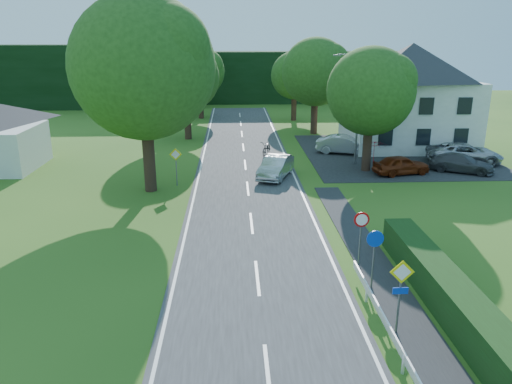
{
  "coord_description": "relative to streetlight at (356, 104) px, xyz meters",
  "views": [
    {
      "loc": [
        -0.9,
        -5.79,
        9.23
      ],
      "look_at": [
        0.17,
        16.75,
        2.09
      ],
      "focal_mm": 35.0,
      "sensor_mm": 36.0,
      "label": 1
    }
  ],
  "objects": [
    {
      "name": "road",
      "position": [
        -8.06,
        -10.0,
        -4.44
      ],
      "size": [
        7.0,
        80.0,
        0.04
      ],
      "primitive_type": "cube",
      "color": "#333235",
      "rests_on": "ground"
    },
    {
      "name": "parking_pad",
      "position": [
        3.94,
        3.0,
        -4.44
      ],
      "size": [
        14.0,
        16.0,
        0.04
      ],
      "primitive_type": "cube",
      "color": "black",
      "rests_on": "ground"
    },
    {
      "name": "line_edge_left",
      "position": [
        -11.31,
        -10.0,
        -4.42
      ],
      "size": [
        0.12,
        80.0,
        0.01
      ],
      "primitive_type": "cube",
      "color": "white",
      "rests_on": "road"
    },
    {
      "name": "line_edge_right",
      "position": [
        -4.81,
        -10.0,
        -4.42
      ],
      "size": [
        0.12,
        80.0,
        0.01
      ],
      "primitive_type": "cube",
      "color": "white",
      "rests_on": "road"
    },
    {
      "name": "line_centre",
      "position": [
        -8.06,
        -10.0,
        -4.42
      ],
      "size": [
        0.12,
        80.0,
        0.01
      ],
      "primitive_type": null,
      "color": "white",
      "rests_on": "road"
    },
    {
      "name": "tree_main",
      "position": [
        -14.06,
        -6.0,
        1.36
      ],
      "size": [
        9.4,
        9.4,
        11.64
      ],
      "primitive_type": null,
      "color": "#234916",
      "rests_on": "ground"
    },
    {
      "name": "tree_left_far",
      "position": [
        -13.06,
        10.0,
        -0.17
      ],
      "size": [
        7.0,
        7.0,
        8.58
      ],
      "primitive_type": null,
      "color": "#234916",
      "rests_on": "ground"
    },
    {
      "name": "tree_right_far",
      "position": [
        -1.06,
        12.0,
        0.08
      ],
      "size": [
        7.4,
        7.4,
        9.09
      ],
      "primitive_type": null,
      "color": "#234916",
      "rests_on": "ground"
    },
    {
      "name": "tree_left_back",
      "position": [
        -12.56,
        22.0,
        -0.43
      ],
      "size": [
        6.6,
        6.6,
        8.07
      ],
      "primitive_type": null,
      "color": "#234916",
      "rests_on": "ground"
    },
    {
      "name": "tree_right_back",
      "position": [
        -2.06,
        20.0,
        -0.68
      ],
      "size": [
        6.2,
        6.2,
        7.56
      ],
      "primitive_type": null,
      "color": "#234916",
      "rests_on": "ground"
    },
    {
      "name": "tree_right_mid",
      "position": [
        0.44,
        -2.0,
        -0.17
      ],
      "size": [
        7.0,
        7.0,
        8.58
      ],
      "primitive_type": null,
      "color": "#234916",
      "rests_on": "ground"
    },
    {
      "name": "treeline_left",
      "position": [
        -36.06,
        32.0,
        -0.46
      ],
      "size": [
        44.0,
        6.0,
        8.0
      ],
      "primitive_type": "cube",
      "color": "black",
      "rests_on": "ground"
    },
    {
      "name": "treeline_right",
      "position": [
        -0.06,
        36.0,
        -0.96
      ],
      "size": [
        30.0,
        5.0,
        7.0
      ],
      "primitive_type": "cube",
      "color": "black",
      "rests_on": "ground"
    },
    {
      "name": "house_white",
      "position": [
        5.94,
        6.0,
        -0.06
      ],
      "size": [
        10.6,
        8.4,
        8.6
      ],
      "color": "silver",
      "rests_on": "ground"
    },
    {
      "name": "streetlight",
      "position": [
        0.0,
        0.0,
        0.0
      ],
      "size": [
        2.03,
        0.18,
        8.0
      ],
      "color": "slate",
      "rests_on": "ground"
    },
    {
      "name": "sign_priority_right",
      "position": [
        -3.76,
        -22.02,
        -2.67
      ],
      "size": [
        0.78,
        0.09,
        2.59
      ],
      "color": "slate",
      "rests_on": "ground"
    },
    {
      "name": "sign_roundabout",
      "position": [
        -3.76,
        -19.02,
        -2.79
      ],
      "size": [
        0.64,
        0.08,
        2.37
      ],
      "color": "slate",
      "rests_on": "ground"
    },
    {
      "name": "sign_speed_limit",
      "position": [
        -3.76,
        -17.03,
        -2.7
      ],
      "size": [
        0.64,
        0.11,
        2.37
      ],
      "color": "slate",
      "rests_on": "ground"
    },
    {
      "name": "sign_priority_left",
      "position": [
        -12.56,
        -5.02,
        -2.75
      ],
      "size": [
        0.78,
        0.09,
        2.44
      ],
      "color": "slate",
      "rests_on": "ground"
    },
    {
      "name": "moving_car",
      "position": [
        -6.1,
        -3.47,
        -3.7
      ],
      "size": [
        2.94,
        4.63,
        1.44
      ],
      "primitive_type": "imported",
      "rotation": [
        0.0,
        0.0,
        -0.35
      ],
      "color": "#B0B1B5",
      "rests_on": "road"
    },
    {
      "name": "motorcycle",
      "position": [
        -6.26,
        3.15,
        -3.87
      ],
      "size": [
        1.36,
        2.25,
        1.12
      ],
      "primitive_type": "imported",
      "rotation": [
        0.0,
        0.0,
        -0.31
      ],
      "color": "black",
      "rests_on": "road"
    },
    {
      "name": "parked_car_red",
      "position": [
        2.58,
        -3.12,
        -3.76
      ],
      "size": [
        4.14,
        2.41,
        1.32
      ],
      "primitive_type": "imported",
      "rotation": [
        0.0,
        0.0,
        1.8
      ],
      "color": "maroon",
      "rests_on": "parking_pad"
    },
    {
      "name": "parked_car_silver_a",
      "position": [
        0.02,
        3.26,
        -3.69
      ],
      "size": [
        4.74,
        2.85,
        1.47
      ],
      "primitive_type": "imported",
      "rotation": [
        0.0,
        0.0,
        1.26
      ],
      "color": "#B4B5B9",
      "rests_on": "parking_pad"
    },
    {
      "name": "parked_car_grey",
      "position": [
        7.0,
        -2.7,
        -3.8
      ],
      "size": [
        4.63,
        3.6,
        1.25
      ],
      "primitive_type": "imported",
      "rotation": [
        0.0,
        0.0,
        1.08
      ],
      "color": "#424145",
      "rests_on": "parking_pad"
    },
    {
      "name": "parked_car_silver_b",
      "position": [
        8.31,
        -0.27,
        -3.67
      ],
      "size": [
        5.76,
        3.32,
        1.51
      ],
      "primitive_type": "imported",
      "rotation": [
        0.0,
        0.0,
        1.41
      ],
      "color": "#AFAEB5",
      "rests_on": "parking_pad"
    },
    {
      "name": "parasol",
      "position": [
        1.46,
        -0.27,
        -3.55
      ],
      "size": [
        2.47,
        2.49,
        1.75
      ],
      "primitive_type": "imported",
      "rotation": [
        0.0,
        0.0,
        -0.36
      ],
      "color": "red",
      "rests_on": "parking_pad"
    }
  ]
}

